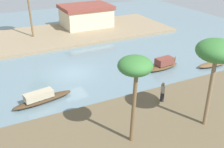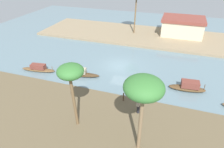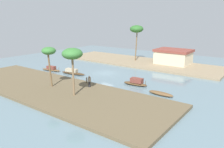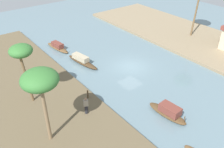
{
  "view_description": "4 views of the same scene",
  "coord_description": "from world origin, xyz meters",
  "px_view_note": "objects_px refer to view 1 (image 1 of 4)",
  "views": [
    {
      "loc": [
        -8.03,
        -24.82,
        12.1
      ],
      "look_at": [
        2.82,
        -3.36,
        0.71
      ],
      "focal_mm": 43.99,
      "sensor_mm": 36.0,
      "label": 1
    },
    {
      "loc": [
        6.67,
        -23.73,
        13.13
      ],
      "look_at": [
        -0.12,
        -3.45,
        0.54
      ],
      "focal_mm": 31.79,
      "sensor_mm": 36.0,
      "label": 2
    },
    {
      "loc": [
        26.5,
        -32.98,
        10.53
      ],
      "look_at": [
        3.81,
        -2.75,
        0.97
      ],
      "focal_mm": 35.97,
      "sensor_mm": 36.0,
      "label": 3
    },
    {
      "loc": [
        19.51,
        -17.85,
        15.17
      ],
      "look_at": [
        0.57,
        -3.36,
        0.44
      ],
      "focal_mm": 39.27,
      "sensor_mm": 36.0,
      "label": 4
    }
  ],
  "objects_px": {
    "sampan_foreground": "(212,64)",
    "person_on_near_bank": "(163,93)",
    "palm_tree_left_near": "(135,68)",
    "palm_tree_left_far": "(217,52)",
    "mooring_post": "(135,94)",
    "sampan_midstream": "(42,98)",
    "riverside_building": "(86,15)",
    "sampan_open_hull": "(163,65)"
  },
  "relations": [
    {
      "from": "sampan_midstream",
      "to": "palm_tree_left_near",
      "type": "height_order",
      "value": "palm_tree_left_near"
    },
    {
      "from": "sampan_open_hull",
      "to": "palm_tree_left_far",
      "type": "xyz_separation_m",
      "value": [
        -3.68,
        -9.93,
        5.42
      ]
    },
    {
      "from": "sampan_foreground",
      "to": "palm_tree_left_near",
      "type": "relative_size",
      "value": 0.63
    },
    {
      "from": "palm_tree_left_near",
      "to": "riverside_building",
      "type": "xyz_separation_m",
      "value": [
        7.96,
        27.74,
        -3.61
      ]
    },
    {
      "from": "riverside_building",
      "to": "sampan_foreground",
      "type": "bearing_deg",
      "value": -72.42
    },
    {
      "from": "sampan_foreground",
      "to": "mooring_post",
      "type": "xyz_separation_m",
      "value": [
        -11.56,
        -2.72,
        0.58
      ]
    },
    {
      "from": "person_on_near_bank",
      "to": "palm_tree_left_far",
      "type": "relative_size",
      "value": 0.27
    },
    {
      "from": "sampan_foreground",
      "to": "palm_tree_left_near",
      "type": "distance_m",
      "value": 17.16
    },
    {
      "from": "sampan_midstream",
      "to": "sampan_open_hull",
      "type": "distance_m",
      "value": 13.34
    },
    {
      "from": "sampan_open_hull",
      "to": "mooring_post",
      "type": "distance_m",
      "value": 7.86
    },
    {
      "from": "sampan_midstream",
      "to": "palm_tree_left_far",
      "type": "relative_size",
      "value": 0.84
    },
    {
      "from": "person_on_near_bank",
      "to": "riverside_building",
      "type": "relative_size",
      "value": 0.22
    },
    {
      "from": "mooring_post",
      "to": "palm_tree_left_far",
      "type": "relative_size",
      "value": 0.14
    },
    {
      "from": "sampan_foreground",
      "to": "person_on_near_bank",
      "type": "xyz_separation_m",
      "value": [
        -9.73,
        -4.04,
        0.95
      ]
    },
    {
      "from": "sampan_foreground",
      "to": "riverside_building",
      "type": "height_order",
      "value": "riverside_building"
    },
    {
      "from": "sampan_midstream",
      "to": "mooring_post",
      "type": "relative_size",
      "value": 5.98
    },
    {
      "from": "sampan_midstream",
      "to": "sampan_foreground",
      "type": "height_order",
      "value": "sampan_midstream"
    },
    {
      "from": "sampan_open_hull",
      "to": "palm_tree_left_far",
      "type": "bearing_deg",
      "value": -114.9
    },
    {
      "from": "person_on_near_bank",
      "to": "palm_tree_left_far",
      "type": "height_order",
      "value": "palm_tree_left_far"
    },
    {
      "from": "sampan_open_hull",
      "to": "mooring_post",
      "type": "relative_size",
      "value": 4.64
    },
    {
      "from": "sampan_open_hull",
      "to": "riverside_building",
      "type": "relative_size",
      "value": 0.54
    },
    {
      "from": "mooring_post",
      "to": "palm_tree_left_near",
      "type": "relative_size",
      "value": 0.15
    },
    {
      "from": "mooring_post",
      "to": "riverside_building",
      "type": "relative_size",
      "value": 0.12
    },
    {
      "from": "mooring_post",
      "to": "palm_tree_left_near",
      "type": "height_order",
      "value": "palm_tree_left_near"
    },
    {
      "from": "sampan_open_hull",
      "to": "palm_tree_left_near",
      "type": "relative_size",
      "value": 0.69
    },
    {
      "from": "person_on_near_bank",
      "to": "mooring_post",
      "type": "height_order",
      "value": "person_on_near_bank"
    },
    {
      "from": "sampan_foreground",
      "to": "sampan_open_hull",
      "type": "bearing_deg",
      "value": 163.19
    },
    {
      "from": "sampan_midstream",
      "to": "riverside_building",
      "type": "distance_m",
      "value": 22.98
    },
    {
      "from": "sampan_foreground",
      "to": "mooring_post",
      "type": "height_order",
      "value": "mooring_post"
    },
    {
      "from": "person_on_near_bank",
      "to": "palm_tree_left_near",
      "type": "distance_m",
      "value": 7.34
    },
    {
      "from": "sampan_midstream",
      "to": "riverside_building",
      "type": "relative_size",
      "value": 0.7
    },
    {
      "from": "palm_tree_left_near",
      "to": "palm_tree_left_far",
      "type": "xyz_separation_m",
      "value": [
        5.64,
        -0.67,
        0.27
      ]
    },
    {
      "from": "sampan_midstream",
      "to": "sampan_open_hull",
      "type": "xyz_separation_m",
      "value": [
        13.29,
        1.09,
        0.06
      ]
    },
    {
      "from": "sampan_midstream",
      "to": "sampan_open_hull",
      "type": "relative_size",
      "value": 1.29
    },
    {
      "from": "sampan_open_hull",
      "to": "riverside_building",
      "type": "xyz_separation_m",
      "value": [
        -1.35,
        18.48,
        1.54
      ]
    },
    {
      "from": "sampan_open_hull",
      "to": "person_on_near_bank",
      "type": "xyz_separation_m",
      "value": [
        -4.51,
        -5.95,
        0.7
      ]
    },
    {
      "from": "sampan_midstream",
      "to": "palm_tree_left_far",
      "type": "bearing_deg",
      "value": -52.05
    },
    {
      "from": "sampan_foreground",
      "to": "person_on_near_bank",
      "type": "relative_size",
      "value": 2.21
    },
    {
      "from": "person_on_near_bank",
      "to": "sampan_open_hull",
      "type": "bearing_deg",
      "value": -10.19
    },
    {
      "from": "sampan_open_hull",
      "to": "palm_tree_left_near",
      "type": "xyz_separation_m",
      "value": [
        -9.31,
        -9.26,
        5.15
      ]
    },
    {
      "from": "mooring_post",
      "to": "palm_tree_left_near",
      "type": "bearing_deg",
      "value": -122.65
    },
    {
      "from": "sampan_open_hull",
      "to": "riverside_building",
      "type": "bearing_deg",
      "value": 89.61
    }
  ]
}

